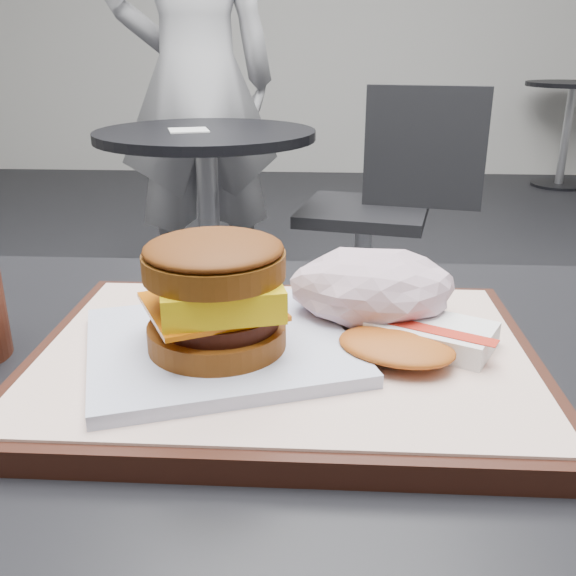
{
  "coord_description": "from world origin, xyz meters",
  "views": [
    {
      "loc": [
        0.03,
        -0.4,
        1.01
      ],
      "look_at": [
        0.0,
        0.04,
        0.83
      ],
      "focal_mm": 40.0,
      "sensor_mm": 36.0,
      "label": 1
    }
  ],
  "objects_px": {
    "hash_brown": "(416,339)",
    "neighbor_table": "(208,192)",
    "breakfast_sandwich": "(217,306)",
    "crumpled_wrapper": "(373,288)",
    "neighbor_chair": "(385,198)",
    "serving_tray": "(284,359)",
    "patron": "(196,80)"
  },
  "relations": [
    {
      "from": "neighbor_table",
      "to": "neighbor_chair",
      "type": "distance_m",
      "value": 0.6
    },
    {
      "from": "crumpled_wrapper",
      "to": "neighbor_table",
      "type": "bearing_deg",
      "value": 105.02
    },
    {
      "from": "serving_tray",
      "to": "crumpled_wrapper",
      "type": "height_order",
      "value": "crumpled_wrapper"
    },
    {
      "from": "hash_brown",
      "to": "neighbor_table",
      "type": "bearing_deg",
      "value": 105.49
    },
    {
      "from": "hash_brown",
      "to": "crumpled_wrapper",
      "type": "bearing_deg",
      "value": 117.46
    },
    {
      "from": "hash_brown",
      "to": "neighbor_chair",
      "type": "xyz_separation_m",
      "value": [
        0.14,
        1.74,
        -0.29
      ]
    },
    {
      "from": "hash_brown",
      "to": "breakfast_sandwich",
      "type": "bearing_deg",
      "value": -174.3
    },
    {
      "from": "crumpled_wrapper",
      "to": "patron",
      "type": "height_order",
      "value": "patron"
    },
    {
      "from": "neighbor_table",
      "to": "neighbor_chair",
      "type": "xyz_separation_m",
      "value": [
        0.59,
        0.13,
        -0.04
      ]
    },
    {
      "from": "hash_brown",
      "to": "neighbor_table",
      "type": "relative_size",
      "value": 0.18
    },
    {
      "from": "breakfast_sandwich",
      "to": "patron",
      "type": "xyz_separation_m",
      "value": [
        -0.42,
        2.15,
        0.05
      ]
    },
    {
      "from": "breakfast_sandwich",
      "to": "hash_brown",
      "type": "xyz_separation_m",
      "value": [
        0.15,
        0.01,
        -0.03
      ]
    },
    {
      "from": "neighbor_table",
      "to": "patron",
      "type": "height_order",
      "value": "patron"
    },
    {
      "from": "breakfast_sandwich",
      "to": "neighbor_chair",
      "type": "distance_m",
      "value": 1.81
    },
    {
      "from": "serving_tray",
      "to": "crumpled_wrapper",
      "type": "distance_m",
      "value": 0.1
    },
    {
      "from": "hash_brown",
      "to": "neighbor_chair",
      "type": "bearing_deg",
      "value": 85.37
    },
    {
      "from": "crumpled_wrapper",
      "to": "neighbor_table",
      "type": "relative_size",
      "value": 0.18
    },
    {
      "from": "breakfast_sandwich",
      "to": "neighbor_chair",
      "type": "relative_size",
      "value": 0.27
    },
    {
      "from": "crumpled_wrapper",
      "to": "neighbor_chair",
      "type": "bearing_deg",
      "value": 84.24
    },
    {
      "from": "hash_brown",
      "to": "patron",
      "type": "relative_size",
      "value": 0.08
    },
    {
      "from": "breakfast_sandwich",
      "to": "crumpled_wrapper",
      "type": "bearing_deg",
      "value": 31.2
    },
    {
      "from": "patron",
      "to": "serving_tray",
      "type": "bearing_deg",
      "value": 86.01
    },
    {
      "from": "breakfast_sandwich",
      "to": "hash_brown",
      "type": "bearing_deg",
      "value": 5.7
    },
    {
      "from": "crumpled_wrapper",
      "to": "neighbor_chair",
      "type": "xyz_separation_m",
      "value": [
        0.17,
        1.69,
        -0.31
      ]
    },
    {
      "from": "serving_tray",
      "to": "breakfast_sandwich",
      "type": "xyz_separation_m",
      "value": [
        -0.05,
        -0.02,
        0.05
      ]
    },
    {
      "from": "serving_tray",
      "to": "breakfast_sandwich",
      "type": "distance_m",
      "value": 0.07
    },
    {
      "from": "neighbor_table",
      "to": "neighbor_chair",
      "type": "height_order",
      "value": "neighbor_chair"
    },
    {
      "from": "breakfast_sandwich",
      "to": "crumpled_wrapper",
      "type": "distance_m",
      "value": 0.14
    },
    {
      "from": "patron",
      "to": "neighbor_chair",
      "type": "bearing_deg",
      "value": 134.9
    },
    {
      "from": "crumpled_wrapper",
      "to": "neighbor_chair",
      "type": "distance_m",
      "value": 1.72
    },
    {
      "from": "patron",
      "to": "neighbor_table",
      "type": "bearing_deg",
      "value": 86.79
    },
    {
      "from": "breakfast_sandwich",
      "to": "crumpled_wrapper",
      "type": "height_order",
      "value": "breakfast_sandwich"
    }
  ]
}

